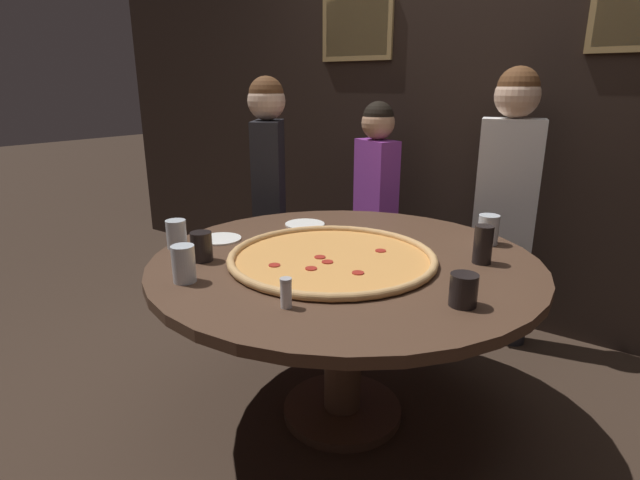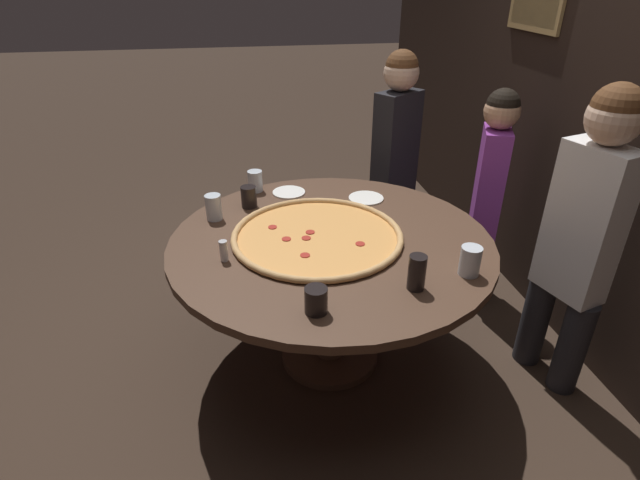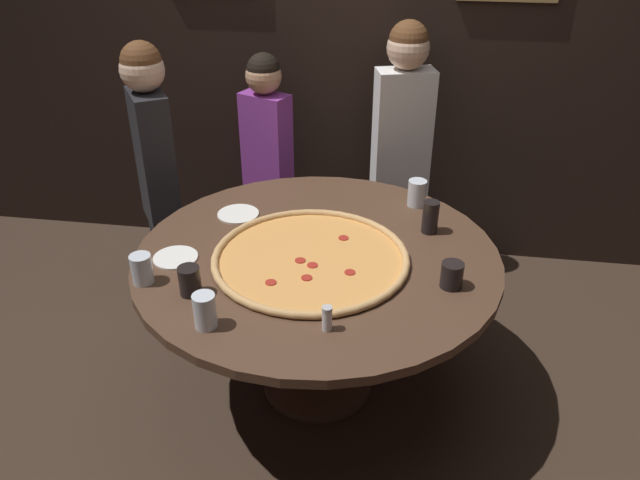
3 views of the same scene
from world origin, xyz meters
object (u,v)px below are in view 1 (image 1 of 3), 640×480
at_px(drink_cup_front_edge, 483,245).
at_px(white_plate_left_side, 220,239).
at_px(dining_table, 344,288).
at_px(giant_pizza, 332,257).
at_px(drink_cup_near_right, 177,234).
at_px(diner_centre_back, 376,197).
at_px(diner_far_right, 269,186).
at_px(diner_far_left, 506,194).
at_px(white_plate_far_back, 305,224).
at_px(drink_cup_beside_pizza, 488,230).
at_px(condiment_shaker, 286,293).
at_px(drink_cup_near_left, 202,246).
at_px(drink_cup_far_right, 184,264).
at_px(drink_cup_by_shaker, 463,290).

relative_size(drink_cup_front_edge, white_plate_left_side, 0.80).
bearing_deg(dining_table, giant_pizza, -104.64).
xyz_separation_m(drink_cup_near_right, diner_centre_back, (0.19, 1.35, -0.06)).
xyz_separation_m(diner_far_right, diner_far_left, (1.26, 0.47, 0.02)).
xyz_separation_m(white_plate_far_back, diner_far_right, (-0.53, 0.33, 0.08)).
distance_m(drink_cup_front_edge, drink_cup_beside_pizza, 0.26).
distance_m(condiment_shaker, diner_far_right, 1.54).
height_order(giant_pizza, diner_centre_back, diner_centre_back).
bearing_deg(drink_cup_near_right, white_plate_left_side, 71.07).
distance_m(dining_table, diner_far_left, 1.16).
height_order(white_plate_left_side, diner_far_left, diner_far_left).
height_order(dining_table, condiment_shaker, condiment_shaker).
bearing_deg(condiment_shaker, drink_cup_near_right, 166.11).
relative_size(white_plate_far_back, condiment_shaker, 2.01).
bearing_deg(drink_cup_front_edge, diner_far_right, 165.65).
bearing_deg(drink_cup_near_right, drink_cup_near_left, -12.69).
distance_m(white_plate_left_side, diner_centre_back, 1.18).
height_order(drink_cup_far_right, drink_cup_beside_pizza, drink_cup_far_right).
xyz_separation_m(drink_cup_by_shaker, drink_cup_near_right, (-1.19, -0.15, 0.01)).
relative_size(drink_cup_front_edge, white_plate_far_back, 0.77).
height_order(giant_pizza, drink_cup_near_left, drink_cup_near_left).
xyz_separation_m(white_plate_far_back, condiment_shaker, (0.53, -0.79, 0.05)).
bearing_deg(condiment_shaker, white_plate_left_side, 151.74).
distance_m(dining_table, giant_pizza, 0.16).
bearing_deg(dining_table, diner_far_left, 74.11).
height_order(drink_cup_by_shaker, diner_far_left, diner_far_left).
height_order(drink_cup_front_edge, drink_cup_far_right, drink_cup_front_edge).
distance_m(dining_table, drink_cup_near_left, 0.60).
bearing_deg(drink_cup_near_right, diner_far_right, 108.17).
height_order(white_plate_far_back, condiment_shaker, condiment_shaker).
xyz_separation_m(drink_cup_near_left, white_plate_left_side, (-0.15, 0.23, -0.05)).
relative_size(drink_cup_near_left, diner_far_right, 0.08).
bearing_deg(diner_centre_back, diner_far_left, -152.63).
xyz_separation_m(drink_cup_front_edge, drink_cup_beside_pizza, (-0.06, 0.26, -0.01)).
bearing_deg(drink_cup_by_shaker, diner_far_left, 100.96).
bearing_deg(diner_far_right, drink_cup_far_right, 175.53).
distance_m(drink_cup_far_right, white_plate_far_back, 0.84).
height_order(drink_cup_beside_pizza, diner_far_left, diner_far_left).
height_order(drink_cup_by_shaker, drink_cup_near_right, drink_cup_near_right).
distance_m(drink_cup_front_edge, diner_centre_back, 1.21).
height_order(drink_cup_by_shaker, white_plate_left_side, drink_cup_by_shaker).
xyz_separation_m(drink_cup_by_shaker, diner_far_left, (-0.24, 1.26, 0.05)).
xyz_separation_m(drink_cup_near_right, drink_cup_far_right, (0.33, -0.23, 0.01)).
xyz_separation_m(drink_cup_far_right, drink_cup_beside_pizza, (0.72, 1.06, -0.00)).
bearing_deg(giant_pizza, drink_cup_by_shaker, -10.27).
height_order(drink_cup_front_edge, diner_far_right, diner_far_right).
relative_size(drink_cup_far_right, white_plate_left_side, 0.71).
xyz_separation_m(drink_cup_by_shaker, white_plate_left_side, (-1.13, 0.04, -0.05)).
distance_m(drink_cup_by_shaker, condiment_shaker, 0.55).
xyz_separation_m(white_plate_left_side, diner_far_right, (-0.37, 0.75, 0.08)).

